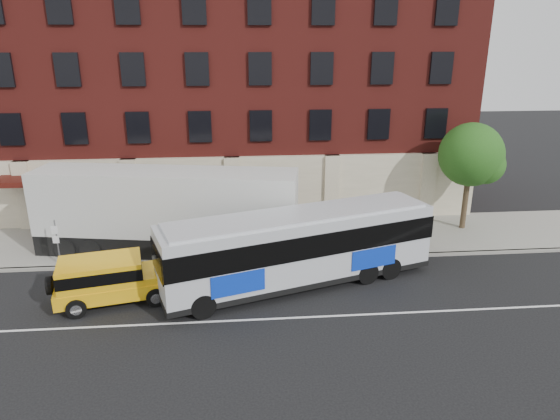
{
  "coord_description": "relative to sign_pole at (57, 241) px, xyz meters",
  "views": [
    {
      "loc": [
        0.34,
        -17.04,
        10.64
      ],
      "look_at": [
        2.31,
        5.5,
        2.93
      ],
      "focal_mm": 31.93,
      "sensor_mm": 36.0,
      "label": 1
    }
  ],
  "objects": [
    {
      "name": "sign_pole",
      "position": [
        0.0,
        0.0,
        0.0
      ],
      "size": [
        0.3,
        0.2,
        2.5
      ],
      "color": "gray",
      "rests_on": "ground"
    },
    {
      "name": "building",
      "position": [
        8.49,
        10.77,
        6.13
      ],
      "size": [
        30.0,
        12.1,
        15.0
      ],
      "color": "maroon",
      "rests_on": "sidewalk"
    },
    {
      "name": "sidewalk",
      "position": [
        8.5,
        2.85,
        -1.38
      ],
      "size": [
        60.0,
        6.0,
        0.15
      ],
      "primitive_type": "cube",
      "color": "gray",
      "rests_on": "ground"
    },
    {
      "name": "lane_line",
      "position": [
        8.5,
        -5.65,
        -1.45
      ],
      "size": [
        60.0,
        0.12,
        0.01
      ],
      "primitive_type": "cube",
      "color": "silver",
      "rests_on": "ground"
    },
    {
      "name": "street_tree",
      "position": [
        22.04,
        3.34,
        2.96
      ],
      "size": [
        3.6,
        3.6,
        6.2
      ],
      "color": "#3A2B1D",
      "rests_on": "sidewalk"
    },
    {
      "name": "shipping_container",
      "position": [
        5.14,
        1.45,
        0.75
      ],
      "size": [
        13.65,
        5.0,
        4.46
      ],
      "color": "black",
      "rests_on": "ground"
    },
    {
      "name": "kerb",
      "position": [
        8.5,
        -0.15,
        -1.38
      ],
      "size": [
        60.0,
        0.25,
        0.15
      ],
      "primitive_type": "cube",
      "color": "gray",
      "rests_on": "ground"
    },
    {
      "name": "city_bus",
      "position": [
        11.51,
        -2.68,
        0.46
      ],
      "size": [
        12.84,
        6.47,
        3.46
      ],
      "color": "#B8BCC3",
      "rests_on": "ground"
    },
    {
      "name": "yellow_suv",
      "position": [
        3.27,
        -3.59,
        -0.32
      ],
      "size": [
        5.3,
        3.05,
        1.97
      ],
      "color": "yellow",
      "rests_on": "ground"
    },
    {
      "name": "ground",
      "position": [
        8.5,
        -6.15,
        -1.45
      ],
      "size": [
        120.0,
        120.0,
        0.0
      ],
      "primitive_type": "plane",
      "color": "black",
      "rests_on": "ground"
    }
  ]
}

